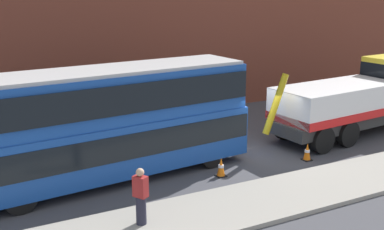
{
  "coord_description": "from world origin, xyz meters",
  "views": [
    {
      "loc": [
        -11.18,
        -15.68,
        6.73
      ],
      "look_at": [
        -3.07,
        -0.01,
        2.0
      ],
      "focal_mm": 44.25,
      "sensor_mm": 36.0,
      "label": 1
    }
  ],
  "objects_px": {
    "traffic_cone_midway": "(307,152)",
    "traffic_cone_near_bus": "(221,168)",
    "recovery_tow_truck": "(362,97)",
    "pedestrian_onlooker": "(141,197)",
    "double_decker_bus": "(104,120)"
  },
  "relations": [
    {
      "from": "double_decker_bus",
      "to": "traffic_cone_midway",
      "type": "height_order",
      "value": "double_decker_bus"
    },
    {
      "from": "traffic_cone_near_bus",
      "to": "double_decker_bus",
      "type": "bearing_deg",
      "value": 156.68
    },
    {
      "from": "pedestrian_onlooker",
      "to": "traffic_cone_midway",
      "type": "distance_m",
      "value": 8.34
    },
    {
      "from": "traffic_cone_near_bus",
      "to": "traffic_cone_midway",
      "type": "relative_size",
      "value": 1.0
    },
    {
      "from": "double_decker_bus",
      "to": "traffic_cone_midway",
      "type": "relative_size",
      "value": 15.54
    },
    {
      "from": "recovery_tow_truck",
      "to": "pedestrian_onlooker",
      "type": "bearing_deg",
      "value": -167.98
    },
    {
      "from": "recovery_tow_truck",
      "to": "double_decker_bus",
      "type": "distance_m",
      "value": 12.59
    },
    {
      "from": "traffic_cone_midway",
      "to": "traffic_cone_near_bus",
      "type": "bearing_deg",
      "value": 177.9
    },
    {
      "from": "double_decker_bus",
      "to": "traffic_cone_midway",
      "type": "bearing_deg",
      "value": -18.47
    },
    {
      "from": "double_decker_bus",
      "to": "recovery_tow_truck",
      "type": "bearing_deg",
      "value": -5.27
    },
    {
      "from": "recovery_tow_truck",
      "to": "traffic_cone_near_bus",
      "type": "relative_size",
      "value": 14.21
    },
    {
      "from": "double_decker_bus",
      "to": "traffic_cone_near_bus",
      "type": "bearing_deg",
      "value": -28.8
    },
    {
      "from": "pedestrian_onlooker",
      "to": "traffic_cone_near_bus",
      "type": "bearing_deg",
      "value": -0.55
    },
    {
      "from": "recovery_tow_truck",
      "to": "traffic_cone_near_bus",
      "type": "bearing_deg",
      "value": -174.5
    },
    {
      "from": "double_decker_bus",
      "to": "pedestrian_onlooker",
      "type": "bearing_deg",
      "value": -98.82
    }
  ]
}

